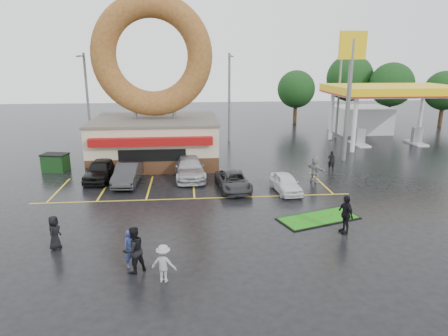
{
  "coord_description": "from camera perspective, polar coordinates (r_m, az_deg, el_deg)",
  "views": [
    {
      "loc": [
        -0.27,
        -20.28,
        8.52
      ],
      "look_at": [
        1.79,
        2.48,
        2.2
      ],
      "focal_mm": 32.0,
      "sensor_mm": 36.0,
      "label": 1
    }
  ],
  "objects": [
    {
      "name": "donut_shop",
      "position": [
        33.61,
        -9.89,
        8.3
      ],
      "size": [
        10.2,
        8.7,
        13.5
      ],
      "color": "#472B19",
      "rests_on": "ground"
    },
    {
      "name": "streetlight_right",
      "position": [
        45.38,
        16.13,
        10.14
      ],
      "size": [
        0.4,
        2.21,
        9.0
      ],
      "color": "slate",
      "rests_on": "ground"
    },
    {
      "name": "car_silver",
      "position": [
        29.33,
        -4.96,
        0.04
      ],
      "size": [
        2.42,
        5.3,
        1.5
      ],
      "primitive_type": "imported",
      "rotation": [
        0.0,
        0.0,
        0.06
      ],
      "color": "#AAABAF",
      "rests_on": "ground"
    },
    {
      "name": "person_cameraman",
      "position": [
        20.95,
        16.97,
        -6.31
      ],
      "size": [
        0.68,
        1.23,
        1.98
      ],
      "primitive_type": "imported",
      "rotation": [
        0.0,
        0.0,
        -1.39
      ],
      "color": "black",
      "rests_on": "ground"
    },
    {
      "name": "person_blackjkt",
      "position": [
        16.95,
        -12.79,
        -11.33
      ],
      "size": [
        1.22,
        1.18,
        1.98
      ],
      "primitive_type": "imported",
      "rotation": [
        0.0,
        0.0,
        3.8
      ],
      "color": "black",
      "rests_on": "ground"
    },
    {
      "name": "gas_station",
      "position": [
        46.18,
        21.15,
        8.44
      ],
      "size": [
        12.3,
        13.65,
        5.9
      ],
      "color": "silver",
      "rests_on": "ground"
    },
    {
      "name": "tree_far_d",
      "position": [
        54.34,
        10.27,
        11.01
      ],
      "size": [
        4.9,
        4.9,
        7.0
      ],
      "color": "#332114",
      "rests_on": "ground"
    },
    {
      "name": "tree_far_b",
      "position": [
        58.21,
        28.97,
        9.64
      ],
      "size": [
        4.9,
        4.9,
        7.0
      ],
      "color": "#332114",
      "rests_on": "ground"
    },
    {
      "name": "streetlight_left",
      "position": [
        41.53,
        -18.96,
        9.47
      ],
      "size": [
        0.4,
        2.21,
        9.0
      ],
      "color": "slate",
      "rests_on": "ground"
    },
    {
      "name": "person_walker_near",
      "position": [
        28.89,
        12.84,
        -0.2
      ],
      "size": [
        1.27,
        1.76,
        1.84
      ],
      "primitive_type": "imported",
      "rotation": [
        0.0,
        0.0,
        2.05
      ],
      "color": "gray",
      "rests_on": "ground"
    },
    {
      "name": "ground",
      "position": [
        22.0,
        -4.09,
        -7.37
      ],
      "size": [
        120.0,
        120.0,
        0.0
      ],
      "primitive_type": "plane",
      "color": "black",
      "rests_on": "ground"
    },
    {
      "name": "streetlight_mid",
      "position": [
        41.59,
        0.77,
        10.3
      ],
      "size": [
        0.4,
        2.21,
        9.0
      ],
      "color": "slate",
      "rests_on": "ground"
    },
    {
      "name": "tree_far_c",
      "position": [
        58.73,
        17.53,
        12.14
      ],
      "size": [
        6.3,
        6.3,
        9.0
      ],
      "color": "#332114",
      "rests_on": "ground"
    },
    {
      "name": "person_blue",
      "position": [
        17.48,
        -13.18,
        -11.15
      ],
      "size": [
        0.71,
        0.65,
        1.62
      ],
      "primitive_type": "imported",
      "rotation": [
        0.0,
        0.0,
        0.58
      ],
      "color": "navy",
      "rests_on": "ground"
    },
    {
      "name": "car_dgrey",
      "position": [
        28.57,
        -13.62,
        -0.84
      ],
      "size": [
        1.75,
        4.43,
        1.43
      ],
      "primitive_type": "imported",
      "rotation": [
        0.0,
        0.0,
        -0.05
      ],
      "color": "#29282B",
      "rests_on": "ground"
    },
    {
      "name": "car_black",
      "position": [
        30.01,
        -17.22,
        -0.26
      ],
      "size": [
        2.04,
        4.49,
        1.49
      ],
      "primitive_type": "imported",
      "rotation": [
        0.0,
        0.0,
        -0.06
      ],
      "color": "black",
      "rests_on": "ground"
    },
    {
      "name": "person_walker_far",
      "position": [
        32.22,
        15.09,
        1.01
      ],
      "size": [
        0.68,
        0.61,
        1.55
      ],
      "primitive_type": "imported",
      "rotation": [
        0.0,
        0.0,
        2.61
      ],
      "color": "black",
      "rests_on": "ground"
    },
    {
      "name": "shell_sign",
      "position": [
        34.92,
        17.63,
        12.88
      ],
      "size": [
        2.2,
        0.36,
        10.6
      ],
      "color": "slate",
      "rests_on": "ground"
    },
    {
      "name": "putting_green",
      "position": [
        22.63,
        13.33,
        -7.01
      ],
      "size": [
        4.79,
        3.22,
        0.55
      ],
      "color": "black",
      "rests_on": "ground"
    },
    {
      "name": "dumpster",
      "position": [
        33.59,
        -22.93,
        0.66
      ],
      "size": [
        2.03,
        1.59,
        1.3
      ],
      "primitive_type": "cube",
      "rotation": [
        0.0,
        0.0,
        -0.24
      ],
      "color": "#173C18",
      "rests_on": "ground"
    },
    {
      "name": "car_grey",
      "position": [
        26.59,
        1.32,
        -1.9
      ],
      "size": [
        2.34,
        4.4,
        1.18
      ],
      "primitive_type": "imported",
      "rotation": [
        0.0,
        0.0,
        0.09
      ],
      "color": "#2C2C2F",
      "rests_on": "ground"
    },
    {
      "name": "car_white",
      "position": [
        26.46,
        8.8,
        -2.13
      ],
      "size": [
        1.75,
        3.68,
        1.21
      ],
      "primitive_type": "imported",
      "rotation": [
        0.0,
        0.0,
        0.09
      ],
      "color": "white",
      "rests_on": "ground"
    },
    {
      "name": "tree_far_a",
      "position": [
        56.83,
        22.82,
        10.92
      ],
      "size": [
        5.6,
        5.6,
        8.0
      ],
      "color": "#332114",
      "rests_on": "ground"
    },
    {
      "name": "person_hoodie",
      "position": [
        16.17,
        -8.62,
        -13.33
      ],
      "size": [
        1.13,
        0.83,
        1.56
      ],
      "primitive_type": "imported",
      "rotation": [
        0.0,
        0.0,
        2.87
      ],
      "color": "gray",
      "rests_on": "ground"
    },
    {
      "name": "person_bystander",
      "position": [
        20.07,
        -23.07,
        -8.47
      ],
      "size": [
        0.61,
        0.84,
        1.61
      ],
      "primitive_type": "imported",
      "rotation": [
        0.0,
        0.0,
        1.44
      ],
      "color": "black",
      "rests_on": "ground"
    }
  ]
}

